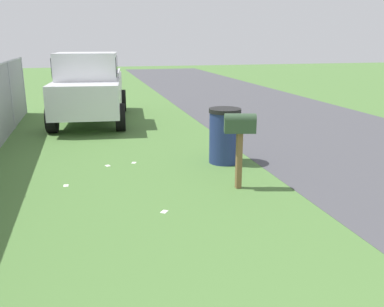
{
  "coord_description": "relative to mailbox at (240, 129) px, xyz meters",
  "views": [
    {
      "loc": [
        0.45,
        1.2,
        2.47
      ],
      "look_at": [
        5.81,
        -0.17,
        0.94
      ],
      "focal_mm": 38.83,
      "sensor_mm": 36.0,
      "label": 1
    }
  ],
  "objects": [
    {
      "name": "litter_wrapper_midfield_b",
      "position": [
        -0.7,
        1.42,
        -1.03
      ],
      "size": [
        0.15,
        0.14,
        0.01
      ],
      "primitive_type": "cube",
      "rotation": [
        0.0,
        0.0,
        2.49
      ],
      "color": "silver",
      "rests_on": "ground"
    },
    {
      "name": "litter_wrapper_midfield_a",
      "position": [
        0.84,
        2.87,
        -1.03
      ],
      "size": [
        0.12,
        0.08,
        0.01
      ],
      "primitive_type": "cube",
      "rotation": [
        0.0,
        0.0,
        6.28
      ],
      "color": "silver",
      "rests_on": "ground"
    },
    {
      "name": "pickup_truck",
      "position": [
        6.69,
        2.31,
        0.07
      ],
      "size": [
        5.04,
        2.49,
        2.09
      ],
      "rotation": [
        0.0,
        0.0,
        3.04
      ],
      "color": "silver",
      "rests_on": "ground"
    },
    {
      "name": "mailbox",
      "position": [
        0.0,
        0.0,
        0.0
      ],
      "size": [
        0.32,
        0.55,
        1.29
      ],
      "rotation": [
        0.0,
        0.0,
        -0.25
      ],
      "color": "brown",
      "rests_on": "ground"
    },
    {
      "name": "litter_wrapper_near_hydrant",
      "position": [
        1.93,
        1.56,
        -1.03
      ],
      "size": [
        0.14,
        0.13,
        0.01
      ],
      "primitive_type": "cube",
      "rotation": [
        0.0,
        0.0,
        5.87
      ],
      "color": "silver",
      "rests_on": "ground"
    },
    {
      "name": "litter_wrapper_by_mailbox",
      "position": [
        1.86,
        2.1,
        -1.03
      ],
      "size": [
        0.14,
        0.12,
        0.01
      ],
      "primitive_type": "cube",
      "rotation": [
        0.0,
        0.0,
        0.36
      ],
      "color": "silver",
      "rests_on": "ground"
    },
    {
      "name": "trash_bin",
      "position": [
        1.52,
        -0.26,
        -0.47
      ],
      "size": [
        0.65,
        0.65,
        1.12
      ],
      "color": "navy",
      "rests_on": "ground"
    }
  ]
}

